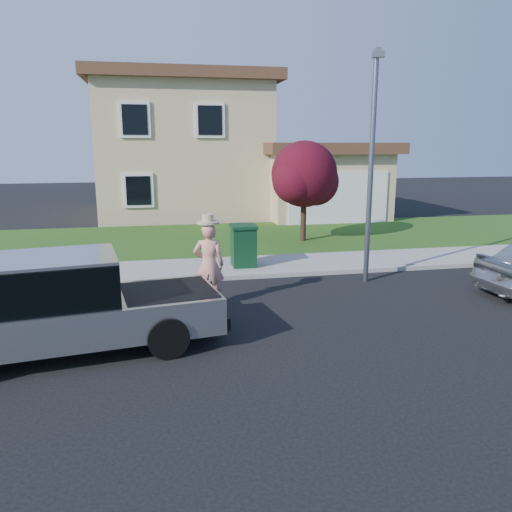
{
  "coord_description": "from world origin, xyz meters",
  "views": [
    {
      "loc": [
        -1.46,
        -10.07,
        3.6
      ],
      "look_at": [
        0.64,
        0.37,
        1.2
      ],
      "focal_mm": 35.0,
      "sensor_mm": 36.0,
      "label": 1
    }
  ],
  "objects": [
    {
      "name": "sidewalk",
      "position": [
        1.0,
        4.0,
        0.07
      ],
      "size": [
        40.0,
        2.0,
        0.15
      ],
      "primitive_type": "cube",
      "color": "gray",
      "rests_on": "ground"
    },
    {
      "name": "pickup_truck",
      "position": [
        -3.04,
        -1.32,
        0.81
      ],
      "size": [
        5.52,
        2.58,
        1.75
      ],
      "rotation": [
        0.0,
        0.0,
        0.15
      ],
      "color": "black",
      "rests_on": "ground"
    },
    {
      "name": "woman",
      "position": [
        -0.36,
        0.8,
        0.99
      ],
      "size": [
        0.76,
        0.57,
        2.09
      ],
      "rotation": [
        0.0,
        0.0,
        2.96
      ],
      "color": "#E8957F",
      "rests_on": "ground"
    },
    {
      "name": "house",
      "position": [
        1.31,
        16.38,
        3.17
      ],
      "size": [
        14.0,
        11.3,
        6.85
      ],
      "color": "tan",
      "rests_on": "ground"
    },
    {
      "name": "street_lamp",
      "position": [
        3.94,
        1.94,
        3.3
      ],
      "size": [
        0.44,
        0.75,
        5.79
      ],
      "rotation": [
        0.0,
        0.0,
        -0.35
      ],
      "color": "slate",
      "rests_on": "ground"
    },
    {
      "name": "trash_bin",
      "position": [
        0.95,
        3.78,
        0.75
      ],
      "size": [
        0.75,
        0.86,
        1.19
      ],
      "rotation": [
        0.0,
        0.0,
        -0.02
      ],
      "color": "#0D321B",
      "rests_on": "sidewalk"
    },
    {
      "name": "ornamental_tree",
      "position": [
        3.86,
        7.42,
        2.42
      ],
      "size": [
        2.64,
        2.38,
        3.62
      ],
      "color": "black",
      "rests_on": "lawn"
    },
    {
      "name": "ground",
      "position": [
        0.0,
        0.0,
        0.0
      ],
      "size": [
        80.0,
        80.0,
        0.0
      ],
      "primitive_type": "plane",
      "color": "black",
      "rests_on": "ground"
    },
    {
      "name": "curb",
      "position": [
        1.0,
        2.9,
        0.06
      ],
      "size": [
        40.0,
        0.2,
        0.12
      ],
      "primitive_type": "cube",
      "color": "gray",
      "rests_on": "ground"
    },
    {
      "name": "lawn",
      "position": [
        1.0,
        8.5,
        0.05
      ],
      "size": [
        40.0,
        7.0,
        0.1
      ],
      "primitive_type": "cube",
      "color": "#1D4112",
      "rests_on": "ground"
    }
  ]
}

